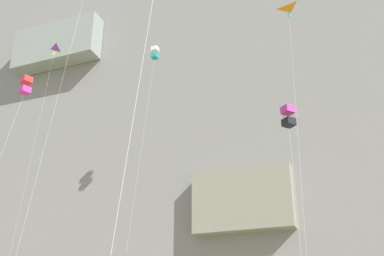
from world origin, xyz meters
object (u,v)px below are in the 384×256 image
(kite_delta_front_field, at_px, (49,62))
(kite_box_mid_right, at_px, (155,54))
(kite_box_upper_left, at_px, (288,117))
(kite_box_mid_center, at_px, (25,86))
(kite_delta_low_center, at_px, (292,26))

(kite_delta_front_field, bearing_deg, kite_box_mid_right, 10.07)
(kite_box_upper_left, height_order, kite_delta_front_field, kite_delta_front_field)
(kite_box_mid_center, distance_m, kite_delta_low_center, 24.02)
(kite_box_mid_right, xyz_separation_m, kite_box_mid_center, (-6.44, -12.38, -9.36))
(kite_box_mid_right, distance_m, kite_delta_front_field, 13.17)
(kite_box_upper_left, bearing_deg, kite_box_mid_center, -165.48)
(kite_box_mid_right, bearing_deg, kite_box_upper_left, -23.47)
(kite_box_mid_right, height_order, kite_box_mid_center, kite_box_mid_right)
(kite_box_mid_right, relative_size, kite_box_mid_center, 1.39)
(kite_delta_low_center, distance_m, kite_delta_front_field, 30.21)
(kite_box_mid_right, distance_m, kite_delta_low_center, 18.38)
(kite_box_mid_right, distance_m, kite_box_mid_center, 16.80)
(kite_box_mid_center, bearing_deg, kite_box_mid_right, 62.53)
(kite_box_mid_right, distance_m, kite_box_upper_left, 21.72)
(kite_box_upper_left, relative_size, kite_delta_low_center, 0.69)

